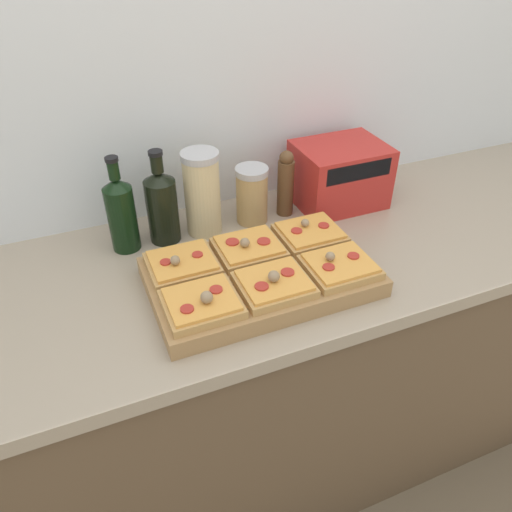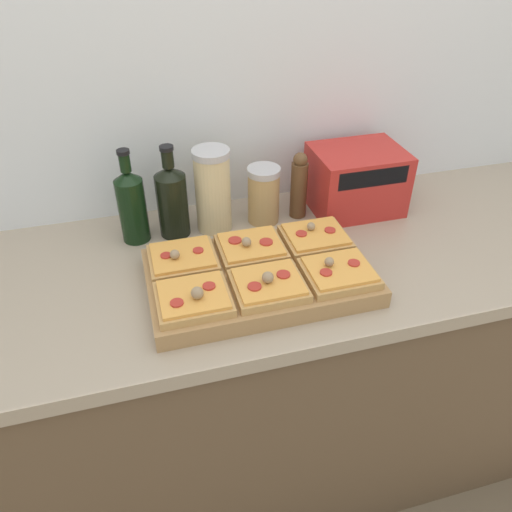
% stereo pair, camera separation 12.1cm
% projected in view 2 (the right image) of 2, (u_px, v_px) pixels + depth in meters
% --- Properties ---
extents(wall_back, '(6.00, 0.06, 2.50)m').
position_uv_depth(wall_back, '(243.00, 85.00, 1.39)').
color(wall_back, silver).
rests_on(wall_back, ground_plane).
extents(kitchen_counter, '(2.63, 0.67, 0.91)m').
position_uv_depth(kitchen_counter, '(274.00, 371.00, 1.58)').
color(kitchen_counter, brown).
rests_on(kitchen_counter, ground_plane).
extents(cutting_board, '(0.53, 0.32, 0.04)m').
position_uv_depth(cutting_board, '(259.00, 277.00, 1.21)').
color(cutting_board, '#A37A4C').
rests_on(cutting_board, kitchen_counter).
extents(pizza_slice_back_left, '(0.16, 0.14, 0.05)m').
position_uv_depth(pizza_slice_back_left, '(183.00, 258.00, 1.21)').
color(pizza_slice_back_left, tan).
rests_on(pizza_slice_back_left, cutting_board).
extents(pizza_slice_back_center, '(0.16, 0.14, 0.05)m').
position_uv_depth(pizza_slice_back_center, '(251.00, 247.00, 1.25)').
color(pizza_slice_back_center, tan).
rests_on(pizza_slice_back_center, cutting_board).
extents(pizza_slice_back_right, '(0.16, 0.14, 0.05)m').
position_uv_depth(pizza_slice_back_right, '(315.00, 237.00, 1.29)').
color(pizza_slice_back_right, tan).
rests_on(pizza_slice_back_right, cutting_board).
extents(pizza_slice_front_left, '(0.16, 0.14, 0.06)m').
position_uv_depth(pizza_slice_front_left, '(193.00, 298.00, 1.09)').
color(pizza_slice_front_left, tan).
rests_on(pizza_slice_front_left, cutting_board).
extents(pizza_slice_front_center, '(0.16, 0.14, 0.05)m').
position_uv_depth(pizza_slice_front_center, '(269.00, 285.00, 1.13)').
color(pizza_slice_front_center, tan).
rests_on(pizza_slice_front_center, cutting_board).
extents(pizza_slice_front_right, '(0.16, 0.14, 0.05)m').
position_uv_depth(pizza_slice_front_right, '(339.00, 272.00, 1.17)').
color(pizza_slice_front_right, tan).
rests_on(pizza_slice_front_right, cutting_board).
extents(olive_oil_bottle, '(0.08, 0.08, 0.26)m').
position_uv_depth(olive_oil_bottle, '(132.00, 205.00, 1.32)').
color(olive_oil_bottle, black).
rests_on(olive_oil_bottle, kitchen_counter).
extents(wine_bottle, '(0.08, 0.08, 0.26)m').
position_uv_depth(wine_bottle, '(172.00, 200.00, 1.35)').
color(wine_bottle, black).
rests_on(wine_bottle, kitchen_counter).
extents(grain_jar_tall, '(0.10, 0.10, 0.24)m').
position_uv_depth(grain_jar_tall, '(213.00, 190.00, 1.36)').
color(grain_jar_tall, beige).
rests_on(grain_jar_tall, kitchen_counter).
extents(grain_jar_short, '(0.09, 0.09, 0.17)m').
position_uv_depth(grain_jar_short, '(264.00, 195.00, 1.42)').
color(grain_jar_short, tan).
rests_on(grain_jar_short, kitchen_counter).
extents(pepper_mill, '(0.05, 0.05, 0.20)m').
position_uv_depth(pepper_mill, '(299.00, 186.00, 1.43)').
color(pepper_mill, brown).
rests_on(pepper_mill, kitchen_counter).
extents(toaster_oven, '(0.28, 0.20, 0.19)m').
position_uv_depth(toaster_oven, '(356.00, 180.00, 1.47)').
color(toaster_oven, red).
rests_on(toaster_oven, kitchen_counter).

